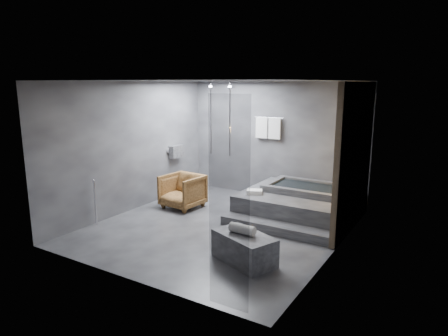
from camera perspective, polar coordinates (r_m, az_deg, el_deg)
The scene contains 7 objects.
room at distance 7.50m, azimuth 2.99°, elevation 4.14°, with size 5.00×5.04×2.82m.
tub_deck at distance 8.63m, azimuth 10.58°, elevation -5.07°, with size 2.20×2.00×0.50m, color #2E2E30.
tub_step at distance 7.65m, azimuth 7.31°, elevation -8.49°, with size 2.20×0.36×0.18m, color #2E2E30.
concrete_bench at distance 6.39m, azimuth 2.90°, elevation -11.34°, with size 1.01×0.55×0.45m, color #343437.
driftwood_chair at distance 9.04m, azimuth -5.95°, elevation -3.30°, with size 0.81×0.83×0.76m, color #422710.
rolled_towel at distance 6.30m, azimuth 2.64°, elevation -8.71°, with size 0.15×0.15×0.43m, color white.
deck_towel at distance 8.35m, azimuth 4.38°, elevation -3.40°, with size 0.31×0.23×0.08m, color white.
Camera 1 is at (3.93, -6.29, 2.77)m, focal length 32.00 mm.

